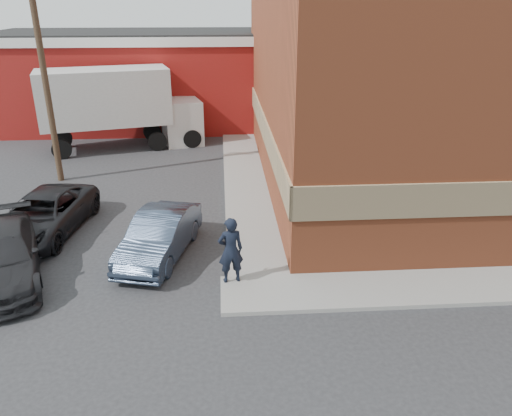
# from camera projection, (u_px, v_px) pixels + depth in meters

# --- Properties ---
(ground) EXTENTS (90.00, 90.00, 0.00)m
(ground) POSITION_uv_depth(u_px,v_px,m) (238.00, 279.00, 14.25)
(ground) COLOR #28282B
(ground) RESTS_ON ground
(brick_building) EXTENTS (14.25, 18.25, 9.36)m
(brick_building) POSITION_uv_depth(u_px,v_px,m) (428.00, 68.00, 21.25)
(brick_building) COLOR #9B4728
(brick_building) RESTS_ON ground
(sidewalk_south) EXTENTS (16.00, 1.80, 0.12)m
(sidewalk_south) POSITION_uv_depth(u_px,v_px,m) (508.00, 285.00, 13.88)
(sidewalk_south) COLOR gray
(sidewalk_south) RESTS_ON ground
(sidewalk_west) EXTENTS (1.80, 18.00, 0.12)m
(sidewalk_west) POSITION_uv_depth(u_px,v_px,m) (244.00, 175.00, 22.54)
(sidewalk_west) COLOR gray
(sidewalk_west) RESTS_ON ground
(warehouse) EXTENTS (16.30, 8.30, 5.60)m
(warehouse) POSITION_uv_depth(u_px,v_px,m) (130.00, 78.00, 31.16)
(warehouse) COLOR maroon
(warehouse) RESTS_ON ground
(utility_pole) EXTENTS (2.00, 0.26, 9.00)m
(utility_pole) POSITION_uv_depth(u_px,v_px,m) (44.00, 70.00, 20.20)
(utility_pole) COLOR #453422
(utility_pole) RESTS_ON ground
(man) EXTENTS (0.77, 0.58, 1.92)m
(man) POSITION_uv_depth(u_px,v_px,m) (231.00, 250.00, 13.59)
(man) COLOR black
(man) RESTS_ON sidewalk_south
(sedan) EXTENTS (2.48, 4.46, 1.39)m
(sedan) POSITION_uv_depth(u_px,v_px,m) (160.00, 236.00, 15.30)
(sedan) COLOR #334056
(sedan) RESTS_ON ground
(suv_a) EXTENTS (3.01, 5.25, 1.38)m
(suv_a) POSITION_uv_depth(u_px,v_px,m) (43.00, 215.00, 16.79)
(suv_a) COLOR black
(suv_a) RESTS_ON ground
(suv_b) EXTENTS (3.46, 5.32, 1.43)m
(suv_b) POSITION_uv_depth(u_px,v_px,m) (2.00, 257.00, 14.00)
(suv_b) COLOR #262528
(suv_b) RESTS_ON ground
(box_truck) EXTENTS (8.76, 4.48, 4.15)m
(box_truck) POSITION_uv_depth(u_px,v_px,m) (122.00, 103.00, 25.92)
(box_truck) COLOR silver
(box_truck) RESTS_ON ground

